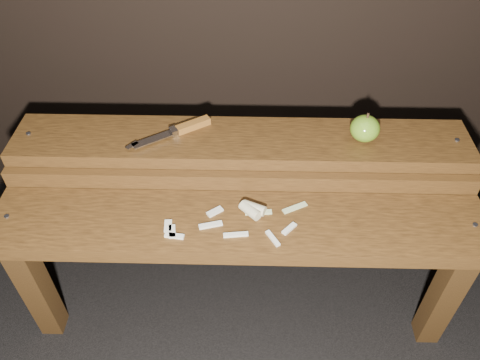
{
  "coord_description": "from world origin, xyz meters",
  "views": [
    {
      "loc": [
        0.02,
        -0.79,
        1.26
      ],
      "look_at": [
        0.0,
        0.06,
        0.45
      ],
      "focal_mm": 35.0,
      "sensor_mm": 36.0,
      "label": 1
    }
  ],
  "objects_px": {
    "bench_front_tier": "(239,242)",
    "bench_rear_tier": "(241,163)",
    "apple": "(365,128)",
    "knife": "(183,129)"
  },
  "relations": [
    {
      "from": "bench_rear_tier",
      "to": "knife",
      "type": "bearing_deg",
      "value": 171.28
    },
    {
      "from": "bench_rear_tier",
      "to": "knife",
      "type": "xyz_separation_m",
      "value": [
        -0.15,
        0.02,
        0.1
      ]
    },
    {
      "from": "bench_rear_tier",
      "to": "apple",
      "type": "distance_m",
      "value": 0.34
    },
    {
      "from": "bench_rear_tier",
      "to": "apple",
      "type": "height_order",
      "value": "apple"
    },
    {
      "from": "bench_front_tier",
      "to": "apple",
      "type": "height_order",
      "value": "apple"
    },
    {
      "from": "bench_rear_tier",
      "to": "knife",
      "type": "relative_size",
      "value": 5.74
    },
    {
      "from": "apple",
      "to": "bench_front_tier",
      "type": "bearing_deg",
      "value": -143.83
    },
    {
      "from": "bench_rear_tier",
      "to": "apple",
      "type": "relative_size",
      "value": 14.97
    },
    {
      "from": "bench_front_tier",
      "to": "bench_rear_tier",
      "type": "xyz_separation_m",
      "value": [
        0.0,
        0.23,
        0.06
      ]
    },
    {
      "from": "bench_front_tier",
      "to": "bench_rear_tier",
      "type": "relative_size",
      "value": 1.0
    }
  ]
}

